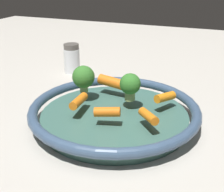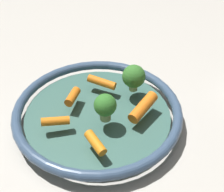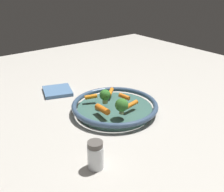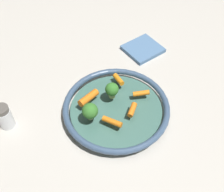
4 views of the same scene
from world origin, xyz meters
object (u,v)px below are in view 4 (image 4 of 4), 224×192
(serving_bowl, at_px, (116,109))
(broccoli_floret_small, at_px, (112,90))
(baby_carrot_right, at_px, (141,93))
(broccoli_floret_edge, at_px, (90,111))
(dish_towel, at_px, (143,49))
(baby_carrot_back, at_px, (118,79))
(salt_shaker, at_px, (5,117))
(baby_carrot_center, at_px, (88,98))
(baby_carrot_left, at_px, (112,122))
(baby_carrot_near_rim, at_px, (132,110))

(serving_bowl, relative_size, broccoli_floret_small, 6.03)
(baby_carrot_right, relative_size, broccoli_floret_small, 0.93)
(serving_bowl, bearing_deg, broccoli_floret_edge, -113.01)
(broccoli_floret_small, height_order, dish_towel, broccoli_floret_small)
(baby_carrot_back, bearing_deg, baby_carrot_right, -5.25)
(baby_carrot_right, bearing_deg, dish_towel, 118.95)
(salt_shaker, relative_size, dish_towel, 0.64)
(baby_carrot_center, bearing_deg, broccoli_floret_small, 46.02)
(broccoli_floret_edge, bearing_deg, salt_shaker, -145.82)
(serving_bowl, xyz_separation_m, broccoli_floret_edge, (-0.03, -0.08, 0.05))
(salt_shaker, bearing_deg, serving_bowl, 42.56)
(serving_bowl, height_order, baby_carrot_center, baby_carrot_center)
(baby_carrot_center, bearing_deg, baby_carrot_back, 75.37)
(baby_carrot_back, distance_m, salt_shaker, 0.35)
(broccoli_floret_small, bearing_deg, baby_carrot_back, 106.89)
(baby_carrot_center, relative_size, baby_carrot_right, 1.42)
(baby_carrot_center, relative_size, broccoli_floret_edge, 1.27)
(baby_carrot_back, relative_size, salt_shaker, 0.59)
(baby_carrot_center, height_order, baby_carrot_back, baby_carrot_center)
(baby_carrot_right, height_order, broccoli_floret_edge, broccoli_floret_edge)
(serving_bowl, xyz_separation_m, salt_shaker, (-0.23, -0.22, 0.02))
(serving_bowl, height_order, dish_towel, serving_bowl)
(baby_carrot_center, distance_m, broccoli_floret_small, 0.07)
(broccoli_floret_edge, bearing_deg, dish_towel, 97.40)
(baby_carrot_left, xyz_separation_m, baby_carrot_right, (0.01, 0.13, -0.00))
(baby_carrot_back, height_order, salt_shaker, salt_shaker)
(baby_carrot_back, xyz_separation_m, dish_towel, (-0.03, 0.21, -0.04))
(baby_carrot_center, bearing_deg, baby_carrot_right, 42.13)
(serving_bowl, distance_m, baby_carrot_left, 0.07)
(broccoli_floret_small, bearing_deg, baby_carrot_near_rim, -9.58)
(serving_bowl, distance_m, salt_shaker, 0.32)
(baby_carrot_right, bearing_deg, broccoli_floret_edge, -115.12)
(baby_carrot_right, xyz_separation_m, broccoli_floret_small, (-0.07, -0.06, 0.02))
(baby_carrot_near_rim, bearing_deg, broccoli_floret_edge, -134.55)
(baby_carrot_near_rim, bearing_deg, baby_carrot_left, -109.75)
(baby_carrot_right, bearing_deg, serving_bowl, -117.27)
(baby_carrot_center, relative_size, baby_carrot_back, 1.49)
(broccoli_floret_edge, distance_m, dish_towel, 0.38)
(baby_carrot_back, height_order, dish_towel, baby_carrot_back)
(broccoli_floret_small, bearing_deg, dish_towel, 100.88)
(baby_carrot_back, bearing_deg, broccoli_floret_small, -73.11)
(broccoli_floret_small, bearing_deg, baby_carrot_right, 39.00)
(broccoli_floret_edge, distance_m, salt_shaker, 0.25)
(baby_carrot_center, bearing_deg, baby_carrot_near_rim, 16.08)
(broccoli_floret_small, relative_size, salt_shaker, 0.66)
(serving_bowl, height_order, broccoli_floret_small, broccoli_floret_small)
(baby_carrot_center, relative_size, baby_carrot_near_rim, 1.58)
(salt_shaker, bearing_deg, broccoli_floret_small, 48.90)
(baby_carrot_center, bearing_deg, dish_towel, 90.64)
(serving_bowl, distance_m, broccoli_floret_small, 0.06)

